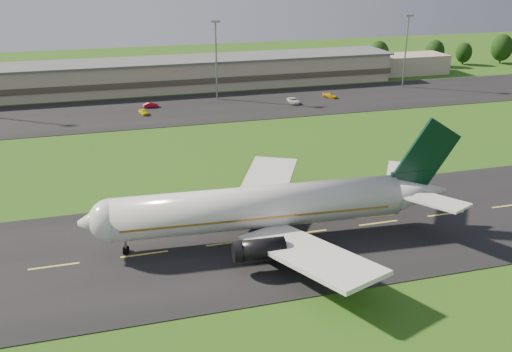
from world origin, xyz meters
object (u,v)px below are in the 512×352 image
object	(u,v)px
light_mast_centre	(216,51)
light_mast_east	(406,42)
service_vehicle_c	(293,101)
service_vehicle_a	(143,112)
service_vehicle_b	(151,105)
airliner	(265,207)
service_vehicle_d	(330,96)
terminal	(210,73)

from	to	relation	value
light_mast_centre	light_mast_east	bearing A→B (deg)	0.00
light_mast_east	service_vehicle_c	bearing A→B (deg)	-164.72
service_vehicle_a	service_vehicle_c	xyz separation A→B (m)	(38.22, 0.51, 0.06)
light_mast_centre	light_mast_east	xyz separation A→B (m)	(55.00, 0.00, 0.00)
light_mast_centre	service_vehicle_c	size ratio (longest dim) A/B	4.13
light_mast_east	service_vehicle_b	distance (m)	74.06
airliner	service_vehicle_c	bearing A→B (deg)	71.17
light_mast_east	service_vehicle_d	bearing A→B (deg)	-164.38
airliner	terminal	size ratio (longest dim) A/B	0.35
airliner	light_mast_centre	xyz separation A→B (m)	(10.90, 80.05, 8.08)
light_mast_centre	service_vehicle_a	bearing A→B (deg)	-152.37
light_mast_centre	light_mast_east	world-z (taller)	same
service_vehicle_a	service_vehicle_d	bearing A→B (deg)	-10.61
terminal	light_mast_centre	size ratio (longest dim) A/B	7.13
light_mast_centre	service_vehicle_d	size ratio (longest dim) A/B	4.95
service_vehicle_b	service_vehicle_c	size ratio (longest dim) A/B	0.76
service_vehicle_a	service_vehicle_c	size ratio (longest dim) A/B	0.75
airliner	terminal	xyz separation A→B (m)	(12.30, 96.24, -0.67)
service_vehicle_a	service_vehicle_b	xyz separation A→B (m)	(2.41, 6.20, -0.01)
terminal	service_vehicle_a	distance (m)	34.70
light_mast_centre	light_mast_east	size ratio (longest dim) A/B	1.00
airliner	terminal	bearing A→B (deg)	86.25
terminal	light_mast_east	bearing A→B (deg)	-16.80
light_mast_centre	service_vehicle_a	distance (m)	25.93
service_vehicle_c	service_vehicle_a	bearing A→B (deg)	-178.94
light_mast_centre	service_vehicle_a	size ratio (longest dim) A/B	5.52
service_vehicle_a	light_mast_east	bearing A→B (deg)	-6.56
service_vehicle_b	service_vehicle_c	xyz separation A→B (m)	(35.81, -5.68, 0.07)
airliner	service_vehicle_b	distance (m)	76.02
light_mast_east	light_mast_centre	bearing A→B (deg)	180.00
service_vehicle_a	airliner	bearing A→B (deg)	-96.85
service_vehicle_a	service_vehicle_d	distance (m)	49.78
terminal	service_vehicle_a	xyz separation A→B (m)	(-21.76, -26.84, -3.26)
airliner	service_vehicle_c	distance (m)	75.70
service_vehicle_a	service_vehicle_d	size ratio (longest dim) A/B	0.90
light_mast_east	service_vehicle_c	size ratio (longest dim) A/B	4.13
terminal	light_mast_east	world-z (taller)	light_mast_east
service_vehicle_a	service_vehicle_c	distance (m)	38.23
airliner	light_mast_east	world-z (taller)	light_mast_east
light_mast_centre	service_vehicle_d	xyz separation A→B (m)	(29.31, -7.18, -12.04)
terminal	service_vehicle_c	world-z (taller)	terminal
light_mast_centre	service_vehicle_c	world-z (taller)	light_mast_centre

